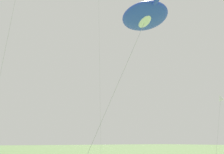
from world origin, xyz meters
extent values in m
ellipsoid|color=blue|center=(3.82, 12.54, 11.62)|extent=(5.02, 5.52, 0.92)
ellipsoid|color=white|center=(3.82, 12.54, 11.20)|extent=(1.57, 2.14, 0.33)
cylinder|color=#B2B2B7|center=(1.25, 12.88, 5.58)|extent=(5.17, 0.71, 11.17)
cone|color=white|center=(14.02, 12.84, 6.18)|extent=(0.93, 0.93, 0.69)
cylinder|color=#B2B2B7|center=(12.63, 12.64, 3.09)|extent=(2.78, 0.41, 6.19)
cylinder|color=#B2B2B7|center=(-5.42, 15.39, 11.09)|extent=(1.70, 1.84, 22.17)
cylinder|color=#B2B2B7|center=(6.69, 23.86, 11.49)|extent=(1.03, 2.82, 22.99)
camera|label=1|loc=(-8.18, 0.01, 1.94)|focal=38.15mm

